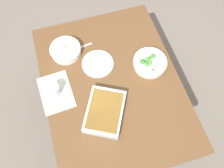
# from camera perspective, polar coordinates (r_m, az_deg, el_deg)

# --- Properties ---
(ground_plane) EXTENTS (6.00, 6.00, 0.00)m
(ground_plane) POSITION_cam_1_polar(r_m,az_deg,el_deg) (2.26, 0.00, -8.18)
(ground_plane) COLOR slate
(dining_table) EXTENTS (1.20, 0.90, 0.74)m
(dining_table) POSITION_cam_1_polar(r_m,az_deg,el_deg) (1.65, 0.00, -1.36)
(dining_table) COLOR brown
(dining_table) RESTS_ON ground_plane
(placemat) EXTENTS (0.29, 0.22, 0.00)m
(placemat) POSITION_cam_1_polar(r_m,az_deg,el_deg) (1.58, -13.39, -1.95)
(placemat) COLOR silver
(placemat) RESTS_ON dining_table
(stew_bowl) EXTENTS (0.22, 0.22, 0.06)m
(stew_bowl) POSITION_cam_1_polar(r_m,az_deg,el_deg) (1.70, -11.18, 8.06)
(stew_bowl) COLOR white
(stew_bowl) RESTS_ON dining_table
(broccoli_bowl) EXTENTS (0.23, 0.23, 0.07)m
(broccoli_bowl) POSITION_cam_1_polar(r_m,az_deg,el_deg) (1.63, 9.13, 5.17)
(broccoli_bowl) COLOR white
(broccoli_bowl) RESTS_ON dining_table
(baking_dish) EXTENTS (0.37, 0.33, 0.06)m
(baking_dish) POSITION_cam_1_polar(r_m,az_deg,el_deg) (1.46, -1.74, -6.71)
(baking_dish) COLOR silver
(baking_dish) RESTS_ON dining_table
(drink_cup) EXTENTS (0.07, 0.07, 0.08)m
(drink_cup) POSITION_cam_1_polar(r_m,az_deg,el_deg) (1.55, -13.67, -1.40)
(drink_cup) COLOR #B2BCC6
(drink_cup) RESTS_ON dining_table
(side_plate) EXTENTS (0.22, 0.22, 0.01)m
(side_plate) POSITION_cam_1_polar(r_m,az_deg,el_deg) (1.64, -3.48, 4.92)
(side_plate) COLOR white
(side_plate) RESTS_ON dining_table
(spoon_by_stew) EXTENTS (0.04, 0.18, 0.01)m
(spoon_by_stew) POSITION_cam_1_polar(r_m,az_deg,el_deg) (1.72, -8.41, 8.54)
(spoon_by_stew) COLOR silver
(spoon_by_stew) RESTS_ON dining_table
(spoon_by_broccoli) EXTENTS (0.14, 0.14, 0.01)m
(spoon_by_broccoli) POSITION_cam_1_polar(r_m,az_deg,el_deg) (1.63, 8.42, 3.57)
(spoon_by_broccoli) COLOR silver
(spoon_by_broccoli) RESTS_ON dining_table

